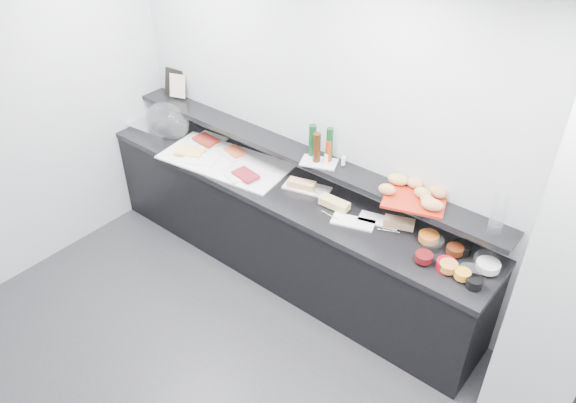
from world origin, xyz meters
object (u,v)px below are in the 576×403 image
Objects in this scene: condiment_tray at (319,162)px; carafe at (498,217)px; bread_tray at (414,201)px; framed_print at (174,83)px; cloche_base at (156,126)px; sandwich_plate_mid at (353,222)px.

condiment_tray is 1.42m from carafe.
carafe is (0.58, -0.00, 0.14)m from bread_tray.
framed_print is 0.87× the size of carafe.
cloche_base is 1.47× the size of sandwich_plate_mid.
sandwich_plate_mid is 1.04m from carafe.
framed_print is at bearing 153.73° from condiment_tray.
bread_tray is 0.59m from carafe.
sandwich_plate_mid is 2.32m from framed_print.
sandwich_plate_mid is (2.28, -0.04, -0.01)m from cloche_base.
cloche_base is 0.45m from framed_print.
condiment_tray is at bearing 179.89° from carafe.
framed_print reaches higher than sandwich_plate_mid.
sandwich_plate_mid is 0.75× the size of bread_tray.
bread_tray is 1.43× the size of carafe.
condiment_tray is at bearing -1.42° from cloche_base.
bread_tray reaches higher than condiment_tray.
sandwich_plate_mid is at bearing -7.06° from cloche_base.
framed_print is (-2.27, 0.31, 0.37)m from sandwich_plate_mid.
carafe is at bearing -3.47° from cloche_base.
framed_print is 0.61× the size of bread_tray.
carafe is (1.41, -0.00, 0.14)m from condiment_tray.
condiment_tray is at bearing -10.72° from framed_print.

